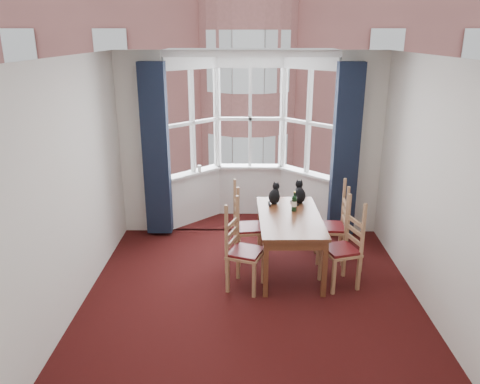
{
  "coord_description": "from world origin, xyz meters",
  "views": [
    {
      "loc": [
        -0.08,
        -4.76,
        3.02
      ],
      "look_at": [
        -0.15,
        1.05,
        1.05
      ],
      "focal_mm": 35.0,
      "sensor_mm": 36.0,
      "label": 1
    }
  ],
  "objects_px": {
    "chair_right_far": "(337,228)",
    "candle_tall": "(199,169)",
    "chair_left_near": "(239,252)",
    "wine_bottle": "(294,202)",
    "dining_table": "(290,222)",
    "chair_right_near": "(347,250)",
    "cat_left": "(274,196)",
    "cat_right": "(300,194)",
    "chair_left_far": "(243,229)"
  },
  "relations": [
    {
      "from": "chair_left_far",
      "to": "chair_right_far",
      "type": "bearing_deg",
      "value": 1.71
    },
    {
      "from": "chair_left_far",
      "to": "chair_right_far",
      "type": "xyz_separation_m",
      "value": [
        1.3,
        0.04,
        0.0
      ]
    },
    {
      "from": "chair_right_far",
      "to": "cat_right",
      "type": "xyz_separation_m",
      "value": [
        -0.51,
        0.23,
        0.42
      ]
    },
    {
      "from": "wine_bottle",
      "to": "candle_tall",
      "type": "relative_size",
      "value": 2.52
    },
    {
      "from": "cat_left",
      "to": "cat_right",
      "type": "relative_size",
      "value": 0.94
    },
    {
      "from": "cat_right",
      "to": "wine_bottle",
      "type": "distance_m",
      "value": 0.35
    },
    {
      "from": "chair_right_far",
      "to": "candle_tall",
      "type": "xyz_separation_m",
      "value": [
        -2.02,
        1.4,
        0.45
      ]
    },
    {
      "from": "chair_right_far",
      "to": "cat_left",
      "type": "bearing_deg",
      "value": 167.96
    },
    {
      "from": "chair_right_near",
      "to": "cat_left",
      "type": "distance_m",
      "value": 1.29
    },
    {
      "from": "chair_right_near",
      "to": "cat_left",
      "type": "relative_size",
      "value": 2.99
    },
    {
      "from": "chair_left_near",
      "to": "chair_right_near",
      "type": "height_order",
      "value": "same"
    },
    {
      "from": "dining_table",
      "to": "candle_tall",
      "type": "height_order",
      "value": "candle_tall"
    },
    {
      "from": "chair_left_far",
      "to": "chair_right_near",
      "type": "bearing_deg",
      "value": -26.23
    },
    {
      "from": "chair_left_near",
      "to": "cat_left",
      "type": "height_order",
      "value": "cat_left"
    },
    {
      "from": "chair_right_near",
      "to": "candle_tall",
      "type": "height_order",
      "value": "candle_tall"
    },
    {
      "from": "chair_left_near",
      "to": "wine_bottle",
      "type": "height_order",
      "value": "wine_bottle"
    },
    {
      "from": "chair_left_near",
      "to": "cat_left",
      "type": "distance_m",
      "value": 1.13
    },
    {
      "from": "chair_left_far",
      "to": "wine_bottle",
      "type": "xyz_separation_m",
      "value": [
        0.68,
        -0.06,
        0.42
      ]
    },
    {
      "from": "chair_left_near",
      "to": "cat_right",
      "type": "distance_m",
      "value": 1.36
    },
    {
      "from": "cat_left",
      "to": "candle_tall",
      "type": "height_order",
      "value": "cat_left"
    },
    {
      "from": "chair_right_near",
      "to": "cat_left",
      "type": "height_order",
      "value": "cat_left"
    },
    {
      "from": "dining_table",
      "to": "cat_left",
      "type": "height_order",
      "value": "cat_left"
    },
    {
      "from": "dining_table",
      "to": "chair_left_near",
      "type": "distance_m",
      "value": 0.83
    },
    {
      "from": "dining_table",
      "to": "chair_left_far",
      "type": "height_order",
      "value": "chair_left_far"
    },
    {
      "from": "chair_left_far",
      "to": "chair_right_near",
      "type": "distance_m",
      "value": 1.45
    },
    {
      "from": "dining_table",
      "to": "chair_left_near",
      "type": "height_order",
      "value": "chair_left_near"
    },
    {
      "from": "cat_right",
      "to": "dining_table",
      "type": "bearing_deg",
      "value": -109.13
    },
    {
      "from": "chair_left_far",
      "to": "dining_table",
      "type": "bearing_deg",
      "value": -21.99
    },
    {
      "from": "chair_left_near",
      "to": "chair_right_far",
      "type": "distance_m",
      "value": 1.54
    },
    {
      "from": "cat_right",
      "to": "chair_left_far",
      "type": "bearing_deg",
      "value": -161.45
    },
    {
      "from": "chair_left_near",
      "to": "chair_right_near",
      "type": "bearing_deg",
      "value": 3.24
    },
    {
      "from": "chair_right_far",
      "to": "cat_left",
      "type": "xyz_separation_m",
      "value": [
        -0.86,
        0.18,
        0.41
      ]
    },
    {
      "from": "chair_left_near",
      "to": "cat_right",
      "type": "height_order",
      "value": "cat_right"
    },
    {
      "from": "chair_left_far",
      "to": "chair_right_far",
      "type": "height_order",
      "value": "same"
    },
    {
      "from": "chair_right_near",
      "to": "chair_right_far",
      "type": "relative_size",
      "value": 1.0
    },
    {
      "from": "chair_left_far",
      "to": "chair_right_near",
      "type": "height_order",
      "value": "same"
    },
    {
      "from": "chair_right_near",
      "to": "wine_bottle",
      "type": "height_order",
      "value": "wine_bottle"
    },
    {
      "from": "dining_table",
      "to": "chair_right_near",
      "type": "xyz_separation_m",
      "value": [
        0.69,
        -0.39,
        -0.21
      ]
    },
    {
      "from": "chair_right_far",
      "to": "candle_tall",
      "type": "bearing_deg",
      "value": 145.37
    },
    {
      "from": "candle_tall",
      "to": "chair_right_far",
      "type": "bearing_deg",
      "value": -34.63
    },
    {
      "from": "candle_tall",
      "to": "cat_left",
      "type": "bearing_deg",
      "value": -46.3
    },
    {
      "from": "chair_left_near",
      "to": "chair_right_far",
      "type": "height_order",
      "value": "same"
    },
    {
      "from": "cat_left",
      "to": "dining_table",
      "type": "bearing_deg",
      "value": -69.62
    },
    {
      "from": "chair_left_near",
      "to": "wine_bottle",
      "type": "distance_m",
      "value": 1.06
    },
    {
      "from": "chair_left_near",
      "to": "cat_right",
      "type": "xyz_separation_m",
      "value": [
        0.84,
        0.98,
        0.42
      ]
    },
    {
      "from": "chair_left_near",
      "to": "chair_left_far",
      "type": "xyz_separation_m",
      "value": [
        0.04,
        0.72,
        0.0
      ]
    },
    {
      "from": "candle_tall",
      "to": "cat_right",
      "type": "bearing_deg",
      "value": -37.73
    },
    {
      "from": "chair_right_far",
      "to": "wine_bottle",
      "type": "xyz_separation_m",
      "value": [
        -0.62,
        -0.1,
        0.42
      ]
    },
    {
      "from": "wine_bottle",
      "to": "cat_left",
      "type": "bearing_deg",
      "value": 130.53
    },
    {
      "from": "chair_right_near",
      "to": "dining_table",
      "type": "bearing_deg",
      "value": 150.23
    }
  ]
}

